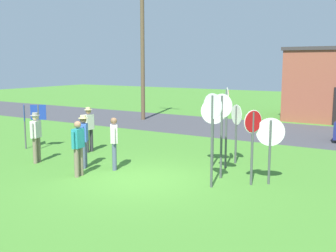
# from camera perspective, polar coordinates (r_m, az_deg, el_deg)

# --- Properties ---
(ground_plane) EXTENTS (80.00, 80.00, 0.00)m
(ground_plane) POSITION_cam_1_polar(r_m,az_deg,el_deg) (12.11, -4.47, -7.49)
(ground_plane) COLOR #47842D
(street_asphalt) EXTENTS (60.00, 6.40, 0.01)m
(street_asphalt) POSITION_cam_1_polar(r_m,az_deg,el_deg) (21.35, 12.48, -0.54)
(street_asphalt) COLOR #424247
(street_asphalt) RESTS_ON ground
(utility_pole) EXTENTS (1.80, 0.24, 8.49)m
(utility_pole) POSITION_cam_1_polar(r_m,az_deg,el_deg) (24.61, -3.60, 11.20)
(utility_pole) COLOR brown
(utility_pole) RESTS_ON ground
(stop_sign_leaning_left) EXTENTS (0.30, 0.58, 2.13)m
(stop_sign_leaning_left) POSITION_cam_1_polar(r_m,az_deg,el_deg) (11.45, 11.80, -1.27)
(stop_sign_leaning_left) COLOR #474C4C
(stop_sign_leaning_left) RESTS_ON ground
(stop_sign_low_front) EXTENTS (0.55, 0.43, 2.02)m
(stop_sign_low_front) POSITION_cam_1_polar(r_m,az_deg,el_deg) (13.89, 9.58, 0.30)
(stop_sign_low_front) COLOR #474C4C
(stop_sign_low_front) RESTS_ON ground
(stop_sign_rear_left) EXTENTS (0.38, 0.61, 2.63)m
(stop_sign_rear_left) POSITION_cam_1_polar(r_m,az_deg,el_deg) (13.17, 8.23, 1.68)
(stop_sign_rear_left) COLOR #474C4C
(stop_sign_rear_left) RESTS_ON ground
(stop_sign_leaning_right) EXTENTS (0.72, 0.34, 1.90)m
(stop_sign_leaning_right) POSITION_cam_1_polar(r_m,az_deg,el_deg) (11.67, 14.16, -1.85)
(stop_sign_leaning_right) COLOR #474C4C
(stop_sign_leaning_right) RESTS_ON ground
(stop_sign_center_cluster) EXTENTS (0.66, 0.25, 2.60)m
(stop_sign_center_cluster) POSITION_cam_1_polar(r_m,az_deg,el_deg) (11.01, 6.25, 0.21)
(stop_sign_center_cluster) COLOR #474C4C
(stop_sign_center_cluster) RESTS_ON ground
(stop_sign_far_back) EXTENTS (0.69, 0.12, 2.52)m
(stop_sign_far_back) POSITION_cam_1_polar(r_m,az_deg,el_deg) (11.96, 7.57, 0.62)
(stop_sign_far_back) COLOR #474C4C
(stop_sign_far_back) RESTS_ON ground
(stop_sign_nearest) EXTENTS (0.82, 0.18, 2.25)m
(stop_sign_nearest) POSITION_cam_1_polar(r_m,az_deg,el_deg) (13.40, 6.36, 0.86)
(stop_sign_nearest) COLOR #474C4C
(stop_sign_nearest) RESTS_ON ground
(person_with_sunhat) EXTENTS (0.32, 0.57, 1.74)m
(person_with_sunhat) POSITION_cam_1_polar(r_m,az_deg,el_deg) (15.83, -11.07, -0.11)
(person_with_sunhat) COLOR #2D2D33
(person_with_sunhat) RESTS_ON ground
(person_on_left) EXTENTS (0.26, 0.57, 1.69)m
(person_on_left) POSITION_cam_1_polar(r_m,az_deg,el_deg) (12.48, -12.51, -2.68)
(person_on_left) COLOR #7A6B56
(person_on_left) RESTS_ON ground
(person_near_signs) EXTENTS (0.38, 0.50, 1.74)m
(person_near_signs) POSITION_cam_1_polar(r_m,az_deg,el_deg) (13.46, -11.74, -1.68)
(person_near_signs) COLOR #4C5670
(person_near_signs) RESTS_ON ground
(person_in_blue) EXTENTS (0.40, 0.47, 1.69)m
(person_in_blue) POSITION_cam_1_polar(r_m,az_deg,el_deg) (13.08, -7.58, -2.02)
(person_in_blue) COLOR #4C5670
(person_in_blue) RESTS_ON ground
(person_holding_notes) EXTENTS (0.32, 0.55, 1.74)m
(person_holding_notes) POSITION_cam_1_polar(r_m,az_deg,el_deg) (14.57, -18.06, -1.14)
(person_holding_notes) COLOR #7A6B56
(person_holding_notes) RESTS_ON ground
(info_panel_leftmost) EXTENTS (0.48, 0.40, 1.77)m
(info_panel_leftmost) POSITION_cam_1_polar(r_m,az_deg,el_deg) (16.92, -17.72, 1.01)
(info_panel_leftmost) COLOR #4C4C51
(info_panel_leftmost) RESTS_ON ground
(info_panel_middle) EXTENTS (0.48, 0.40, 1.76)m
(info_panel_middle) POSITION_cam_1_polar(r_m,az_deg,el_deg) (17.07, -19.52, 0.96)
(info_panel_middle) COLOR #4C4C51
(info_panel_middle) RESTS_ON ground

